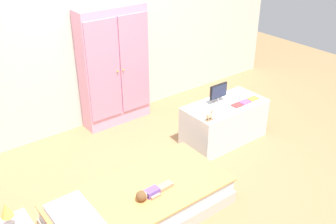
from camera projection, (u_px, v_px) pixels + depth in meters
ground_plane at (159, 183)px, 4.04m from camera, size 10.00×10.00×0.02m
back_wall at (78, 21)px, 4.50m from camera, size 6.40×0.05×2.70m
bed at (141, 204)px, 3.53m from camera, size 1.64×0.80×0.28m
pillow at (76, 219)px, 3.12m from camera, size 0.32×0.57×0.06m
doll at (148, 193)px, 3.38m from camera, size 0.39×0.14×0.10m
table_lamp at (6, 211)px, 2.89m from camera, size 0.10×0.10×0.24m
wardrobe at (114, 67)px, 4.84m from camera, size 0.88×0.30×1.51m
tv_stand at (224, 122)px, 4.66m from camera, size 1.00×0.50×0.49m
tv_monitor at (218, 92)px, 4.52m from camera, size 0.25×0.10×0.23m
rocking_horse_toy at (210, 115)px, 4.18m from camera, size 0.10×0.04×0.12m
book_red at (237, 105)px, 4.50m from camera, size 0.12×0.10×0.01m
book_purple at (245, 102)px, 4.57m from camera, size 0.13×0.10×0.01m
book_yellow at (253, 99)px, 4.65m from camera, size 0.13×0.08×0.02m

